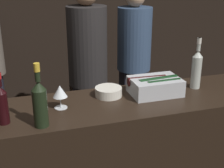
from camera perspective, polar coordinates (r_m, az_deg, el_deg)
The scene contains 9 objects.
wall_back_chalkboard at distance 4.13m, azimuth -9.30°, elevation 13.03°, with size 6.40×0.06×2.80m.
ice_bin_with_bottles at distance 2.22m, azimuth 7.94°, elevation -0.20°, with size 0.36×0.25×0.12m.
bowl_white at distance 2.17m, azimuth -0.72°, elevation -1.39°, with size 0.19×0.19×0.06m.
wine_glass at distance 1.99m, azimuth -9.49°, elevation -1.45°, with size 0.09×0.09×0.15m.
red_wine_bottle_tall at distance 1.87m, azimuth -19.55°, elevation -3.20°, with size 0.07×0.07×0.31m.
champagne_bottle at distance 1.77m, azimuth -13.07°, elevation -3.22°, with size 0.08×0.08×0.37m.
white_wine_bottle at distance 2.36m, azimuth 15.21°, elevation 2.85°, with size 0.07×0.07×0.38m.
person_in_hoodie at distance 3.69m, azimuth 4.03°, elevation 5.22°, with size 0.39×0.39×1.72m.
person_grey_polo at distance 3.09m, azimuth -4.42°, elevation 3.12°, with size 0.38×0.38×1.81m.
Camera 1 is at (-0.57, -1.53, 1.95)m, focal length 50.00 mm.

